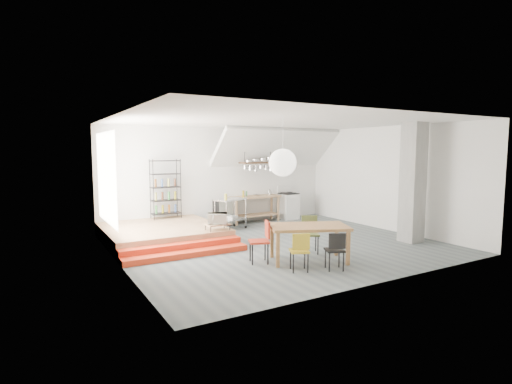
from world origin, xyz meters
TOP-DOWN VIEW (x-y plane):
  - floor at (0.00, 0.00)m, footprint 8.00×8.00m
  - wall_back at (0.00, 3.50)m, footprint 8.00×0.04m
  - wall_left at (-4.00, 0.00)m, footprint 0.04×7.00m
  - wall_right at (4.00, 0.00)m, footprint 0.04×7.00m
  - ceiling at (0.00, 0.00)m, footprint 8.00×7.00m
  - slope_ceiling at (1.80, 2.90)m, footprint 4.40×1.44m
  - window_pane at (-3.98, 1.50)m, footprint 0.02×2.50m
  - platform at (-2.50, 2.00)m, footprint 3.00×3.00m
  - step_lower at (-2.50, 0.05)m, footprint 3.00×0.35m
  - step_upper at (-2.50, 0.40)m, footprint 3.00×0.35m
  - concrete_column at (3.30, -1.50)m, footprint 0.50×0.50m
  - kitchen_counter at (1.10, 3.15)m, footprint 1.80×0.60m
  - stove at (2.50, 3.16)m, footprint 0.60×0.60m
  - pot_rack at (1.13, 2.92)m, footprint 1.20×0.50m
  - wire_shelving at (-2.00, 3.20)m, footprint 0.88×0.38m
  - microwave_shelf at (-1.40, 0.75)m, footprint 0.60×0.40m
  - paper_lantern at (-0.83, -1.41)m, footprint 0.60×0.60m
  - dining_table at (-0.28, -1.65)m, footprint 1.94×1.56m
  - chair_mustard at (-0.92, -2.20)m, footprint 0.49×0.49m
  - chair_black at (-0.24, -2.49)m, footprint 0.49×0.49m
  - chair_olive at (0.23, -1.04)m, footprint 0.55×0.55m
  - chair_red at (-1.23, -1.23)m, footprint 0.55×0.55m
  - rolling_cart at (-0.20, 2.40)m, footprint 1.11×0.87m
  - mini_fridge at (-0.10, 3.20)m, footprint 0.49×0.49m
  - microwave at (-1.40, 0.75)m, footprint 0.60×0.52m
  - bowl at (1.15, 3.10)m, footprint 0.26×0.26m

SIDE VIEW (x-z plane):
  - floor at x=0.00m, z-range 0.00..0.00m
  - step_lower at x=-2.50m, z-range 0.00..0.13m
  - step_upper at x=-2.50m, z-range 0.00..0.27m
  - platform at x=-2.50m, z-range 0.00..0.40m
  - mini_fridge at x=-0.10m, z-range 0.00..0.84m
  - chair_black at x=-0.24m, z-range 0.08..0.88m
  - stove at x=2.50m, z-range -0.11..1.07m
  - chair_mustard at x=-0.92m, z-range 0.08..0.89m
  - chair_olive at x=0.23m, z-range 0.09..0.97m
  - microwave_shelf at x=-1.40m, z-range 0.46..0.63m
  - chair_red at x=-1.23m, z-range 0.09..1.01m
  - kitchen_counter at x=1.10m, z-range 0.17..1.08m
  - rolling_cart at x=-0.20m, z-range 0.14..1.12m
  - microwave at x=-1.40m, z-range 0.56..0.85m
  - dining_table at x=-0.28m, z-range 0.32..1.13m
  - bowl at x=1.15m, z-range 0.91..0.97m
  - wire_shelving at x=-2.00m, z-range 0.43..2.23m
  - wall_back at x=0.00m, z-range 0.00..3.20m
  - wall_left at x=-4.00m, z-range 0.00..3.20m
  - wall_right at x=4.00m, z-range 0.00..3.20m
  - concrete_column at x=3.30m, z-range 0.00..3.20m
  - window_pane at x=-3.98m, z-range 0.70..2.90m
  - pot_rack at x=1.13m, z-range 1.26..2.69m
  - paper_lantern at x=-0.83m, z-range 1.90..2.50m
  - slope_ceiling at x=1.80m, z-range 1.89..3.21m
  - ceiling at x=0.00m, z-range 3.19..3.21m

